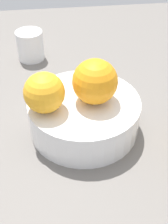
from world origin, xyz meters
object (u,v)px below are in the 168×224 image
(ceramic_cup, at_px, (30,45))
(orange_in_bowl_1, at_px, (44,93))
(orange_in_bowl_0, at_px, (95,80))
(fruit_bowl, at_px, (84,115))

(ceramic_cup, bearing_deg, orange_in_bowl_1, -83.59)
(orange_in_bowl_1, distance_m, ceramic_cup, 0.27)
(orange_in_bowl_0, relative_size, ceramic_cup, 1.08)
(fruit_bowl, xyz_separation_m, orange_in_bowl_1, (-0.06, -0.01, 0.06))
(fruit_bowl, height_order, ceramic_cup, ceramic_cup)
(orange_in_bowl_0, height_order, orange_in_bowl_1, orange_in_bowl_0)
(fruit_bowl, xyz_separation_m, ceramic_cup, (-0.09, 0.25, 0.00))
(fruit_bowl, height_order, orange_in_bowl_1, orange_in_bowl_1)
(fruit_bowl, height_order, orange_in_bowl_0, orange_in_bowl_0)
(orange_in_bowl_0, bearing_deg, ceramic_cup, 113.54)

